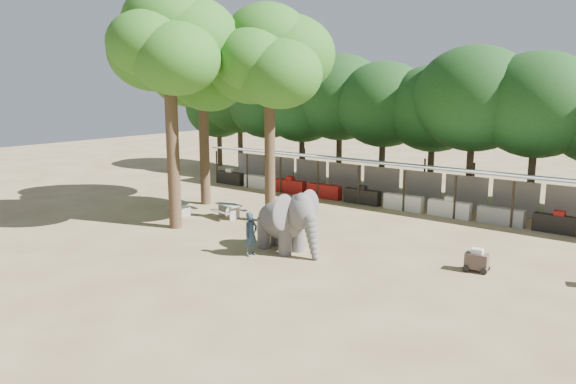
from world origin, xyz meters
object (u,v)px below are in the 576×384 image
Objects in this scene: yard_tree_left at (203,68)px; picnic_table_far at (229,209)px; cart_front at (477,260)px; elephant at (287,221)px; handler at (251,234)px; yard_tree_back at (270,59)px; picnic_table_near at (182,207)px; yard_tree_center at (170,44)px.

yard_tree_left is 8.83m from picnic_table_far.
elephant is at bearing -168.58° from cart_front.
yard_tree_back is at bearing 36.58° from handler.
handler reaches higher than picnic_table_near.
yard_tree_back is 9.61m from picnic_table_near.
elephant is 1.74m from handler.
yard_tree_left is 5.79× the size of handler.
picnic_table_far is at bearing 37.95° from picnic_table_near.
elephant reaches higher than picnic_table_near.
handler is at bearing -112.09° from elephant.
elephant is 7.98m from cart_front.
yard_tree_center is at bearing -94.60° from picnic_table_far.
yard_tree_center is 11.80× the size of cart_front.
yard_tree_back is (3.00, 4.00, -0.67)m from yard_tree_center.
yard_tree_left is 0.97× the size of yard_tree_back.
yard_tree_center reaches higher than picnic_table_far.
picnic_table_near is at bearing 177.17° from elephant.
yard_tree_back is at bearing 53.14° from yard_tree_center.
picnic_table_far is at bearing -27.50° from yard_tree_left.
picnic_table_near is (-8.17, 3.31, -0.49)m from handler.
yard_tree_center is at bearing -31.34° from picnic_table_near.
elephant is at bearing -13.24° from picnic_table_far.
picnic_table_near is 2.85m from picnic_table_far.
picnic_table_near is at bearing -68.37° from yard_tree_left.
yard_tree_center is at bearing 82.17° from handler.
yard_tree_center is 3.26× the size of elephant.
cart_front reaches higher than picnic_table_near.
elephant is (10.25, -4.94, -6.82)m from yard_tree_left.
yard_tree_left is at bearing 60.17° from handler.
cart_front is at bearing -7.87° from yard_tree_left.
elephant is 7.09m from picnic_table_far.
yard_tree_back is 14.37m from cart_front.
elephant is 1.94× the size of handler.
picnic_table_far is (-2.14, -1.01, -8.03)m from yard_tree_back.
picnic_table_near is at bearing -156.51° from yard_tree_back.
handler is at bearing -34.20° from yard_tree_left.
yard_tree_center is 7.00× the size of picnic_table_near.
yard_tree_left is at bearing 163.10° from elephant.
cart_front is (7.53, 2.48, -0.92)m from elephant.
handler is at bearing -57.79° from yard_tree_back.
yard_tree_back is 6.25× the size of picnic_table_far.
yard_tree_center reaches higher than handler.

